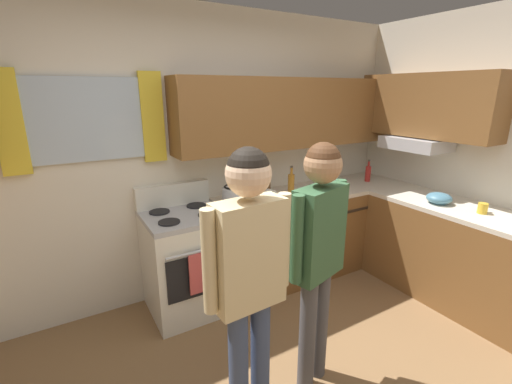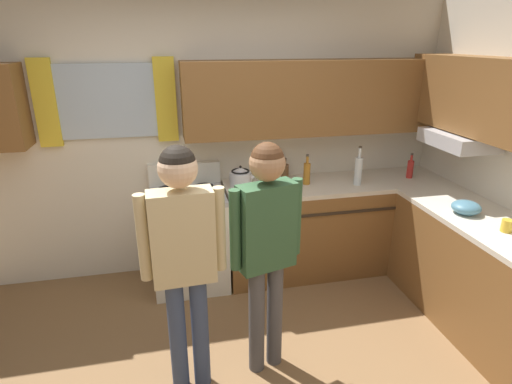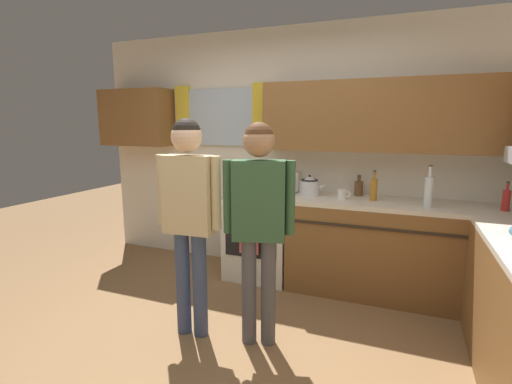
{
  "view_description": "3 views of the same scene",
  "coord_description": "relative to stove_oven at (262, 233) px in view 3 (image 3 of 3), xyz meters",
  "views": [
    {
      "loc": [
        -1.05,
        -1.11,
        1.9
      ],
      "look_at": [
        0.18,
        0.98,
        1.18
      ],
      "focal_mm": 24.26,
      "sensor_mm": 36.0,
      "label": 1
    },
    {
      "loc": [
        -0.32,
        -1.95,
        2.19
      ],
      "look_at": [
        0.25,
        0.71,
        1.18
      ],
      "focal_mm": 29.17,
      "sensor_mm": 36.0,
      "label": 2
    },
    {
      "loc": [
        1.16,
        -2.04,
        1.61
      ],
      "look_at": [
        0.07,
        0.71,
        1.07
      ],
      "focal_mm": 26.23,
      "sensor_mm": 36.0,
      "label": 3
    }
  ],
  "objects": [
    {
      "name": "ground_plane",
      "position": [
        0.19,
        -1.54,
        -0.47
      ],
      "size": [
        12.0,
        12.0,
        0.0
      ],
      "primitive_type": "plane",
      "color": "olive"
    },
    {
      "name": "back_wall_unit",
      "position": [
        0.29,
        0.28,
        0.98
      ],
      "size": [
        4.6,
        0.42,
        2.6
      ],
      "color": "silver",
      "rests_on": "ground"
    },
    {
      "name": "kitchen_counter_run",
      "position": [
        1.74,
        -0.46,
        -0.02
      ],
      "size": [
        2.14,
        2.16,
        0.9
      ],
      "color": "brown",
      "rests_on": "ground"
    },
    {
      "name": "stove_oven",
      "position": [
        0.0,
        0.0,
        0.0
      ],
      "size": [
        0.66,
        0.67,
        1.1
      ],
      "color": "silver",
      "rests_on": "ground"
    },
    {
      "name": "bottle_sauce_red",
      "position": [
        2.16,
        -0.03,
        0.53
      ],
      "size": [
        0.06,
        0.06,
        0.25
      ],
      "color": "red",
      "rests_on": "kitchen_counter_run"
    },
    {
      "name": "bottle_oil_amber",
      "position": [
        1.11,
        0.0,
        0.54
      ],
      "size": [
        0.06,
        0.06,
        0.29
      ],
      "color": "#B27223",
      "rests_on": "kitchen_counter_run"
    },
    {
      "name": "bottle_squat_brown",
      "position": [
        0.95,
        0.21,
        0.51
      ],
      "size": [
        0.08,
        0.08,
        0.21
      ],
      "color": "brown",
      "rests_on": "kitchen_counter_run"
    },
    {
      "name": "bottle_tall_clear",
      "position": [
        1.57,
        -0.11,
        0.57
      ],
      "size": [
        0.07,
        0.07,
        0.37
      ],
      "color": "silver",
      "rests_on": "kitchen_counter_run"
    },
    {
      "name": "mug_ceramic_white",
      "position": [
        0.83,
        -0.04,
        0.48
      ],
      "size": [
        0.13,
        0.08,
        0.09
      ],
      "color": "white",
      "rests_on": "kitchen_counter_run"
    },
    {
      "name": "stovetop_kettle",
      "position": [
        0.49,
        0.05,
        0.53
      ],
      "size": [
        0.27,
        0.2,
        0.21
      ],
      "color": "silver",
      "rests_on": "kitchen_counter_run"
    },
    {
      "name": "adult_left",
      "position": [
        -0.09,
        -1.28,
        0.57
      ],
      "size": [
        0.51,
        0.22,
        1.65
      ],
      "color": "#38476B",
      "rests_on": "ground"
    },
    {
      "name": "adult_in_plaid",
      "position": [
        0.43,
        -1.2,
        0.55
      ],
      "size": [
        0.49,
        0.25,
        1.62
      ],
      "color": "#4C4C51",
      "rests_on": "ground"
    }
  ]
}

